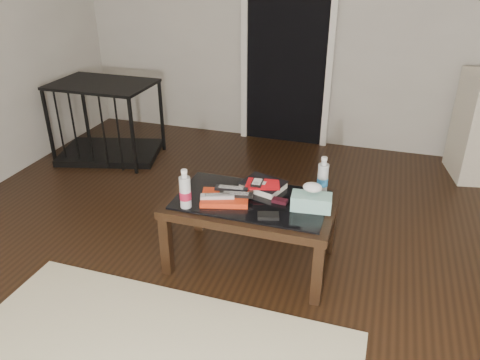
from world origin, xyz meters
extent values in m
plane|color=black|center=(0.00, 0.00, 0.00)|extent=(5.00, 5.00, 0.00)
plane|color=beige|center=(0.00, 2.50, 1.35)|extent=(5.00, 0.00, 5.00)
cube|color=black|center=(-0.40, 2.47, 1.00)|extent=(0.80, 0.05, 2.00)
cube|color=silver|center=(-0.82, 2.44, 1.00)|extent=(0.06, 0.04, 2.04)
cube|color=silver|center=(0.02, 2.44, 1.00)|extent=(0.06, 0.04, 2.04)
cube|color=black|center=(-0.59, 0.09, 0.20)|extent=(0.06, 0.06, 0.40)
cube|color=black|center=(0.33, 0.09, 0.20)|extent=(0.06, 0.06, 0.40)
cube|color=black|center=(-0.59, 0.61, 0.20)|extent=(0.06, 0.06, 0.40)
cube|color=black|center=(0.33, 0.61, 0.20)|extent=(0.06, 0.06, 0.40)
cube|color=black|center=(-0.13, 0.35, 0.43)|extent=(1.00, 0.60, 0.05)
cube|color=black|center=(-0.13, 0.35, 0.46)|extent=(0.90, 0.50, 0.01)
cube|color=black|center=(-1.90, 1.56, 0.03)|extent=(1.02, 0.81, 0.06)
cube|color=black|center=(-1.90, 1.56, 0.70)|extent=(1.02, 0.81, 0.02)
cube|color=black|center=(-2.33, 1.28, 0.35)|extent=(0.03, 0.03, 0.70)
cube|color=black|center=(-1.47, 1.28, 0.35)|extent=(0.03, 0.03, 0.70)
cube|color=black|center=(-2.33, 1.84, 0.35)|extent=(0.03, 0.03, 0.70)
cube|color=black|center=(-1.47, 1.84, 0.35)|extent=(0.03, 0.03, 0.70)
cube|color=red|center=(-0.28, 0.29, 0.48)|extent=(0.32, 0.28, 0.03)
cube|color=#B8B7BD|center=(-0.31, 0.25, 0.50)|extent=(0.21, 0.11, 0.02)
cube|color=black|center=(-0.22, 0.30, 0.50)|extent=(0.21, 0.09, 0.02)
cube|color=black|center=(-0.27, 0.36, 0.50)|extent=(0.20, 0.08, 0.02)
cube|color=black|center=(-0.10, 0.50, 0.48)|extent=(0.30, 0.27, 0.05)
cube|color=red|center=(-0.10, 0.47, 0.51)|extent=(0.20, 0.16, 0.01)
cube|color=black|center=(-0.13, 0.45, 0.52)|extent=(0.07, 0.11, 0.02)
cube|color=black|center=(0.04, 0.36, 0.47)|extent=(0.09, 0.06, 0.02)
cube|color=black|center=(0.02, 0.17, 0.47)|extent=(0.13, 0.10, 0.02)
cylinder|color=#B8BEC4|center=(-0.47, 0.14, 0.58)|extent=(0.08, 0.08, 0.24)
cylinder|color=silver|center=(0.26, 0.56, 0.58)|extent=(0.08, 0.08, 0.24)
cube|color=teal|center=(0.23, 0.34, 0.51)|extent=(0.24, 0.14, 0.09)
camera|label=1|loc=(0.54, -2.02, 1.84)|focal=35.00mm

